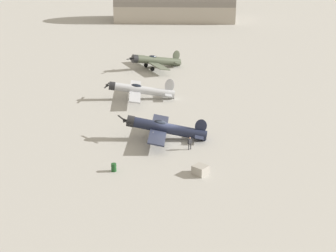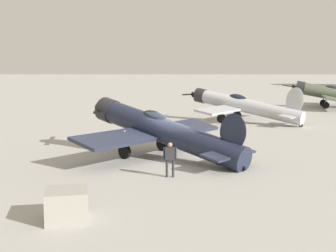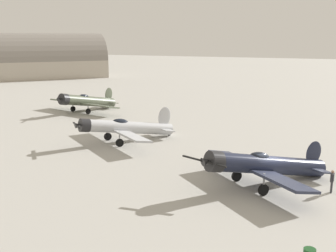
# 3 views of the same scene
# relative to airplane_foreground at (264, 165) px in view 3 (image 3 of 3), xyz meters

# --- Properties ---
(ground_plane) EXTENTS (400.00, 400.00, 0.00)m
(ground_plane) POSITION_rel_airplane_foreground_xyz_m (-0.33, -0.40, -1.53)
(ground_plane) COLOR #A8A59E
(airplane_foreground) EXTENTS (9.47, 9.47, 3.24)m
(airplane_foreground) POSITION_rel_airplane_foreground_xyz_m (0.00, 0.00, 0.00)
(airplane_foreground) COLOR #1E2338
(airplane_foreground) RESTS_ON ground_plane
(airplane_mid_apron) EXTENTS (10.31, 10.41, 3.34)m
(airplane_mid_apron) POSITION_rel_airplane_foreground_xyz_m (15.62, -6.76, -0.01)
(airplane_mid_apron) COLOR #B7BABF
(airplane_mid_apron) RESTS_ON ground_plane
(airplane_far_line) EXTENTS (12.56, 11.56, 3.25)m
(airplane_far_line) POSITION_rel_airplane_foreground_xyz_m (29.78, -19.67, 0.00)
(airplane_far_line) COLOR #4C5442
(airplane_far_line) RESTS_ON ground_plane
(ground_crew_mechanic) EXTENTS (0.25, 0.62, 1.61)m
(ground_crew_mechanic) POSITION_rel_airplane_foreground_xyz_m (-4.54, -0.55, -0.55)
(ground_crew_mechanic) COLOR #2D2D33
(ground_crew_mechanic) RESTS_ON ground_plane
(distant_hangar) EXTENTS (32.39, 35.41, 14.32)m
(distant_hangar) POSITION_rel_airplane_foreground_xyz_m (71.93, -56.70, 2.54)
(distant_hangar) COLOR #ADA393
(distant_hangar) RESTS_ON ground_plane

